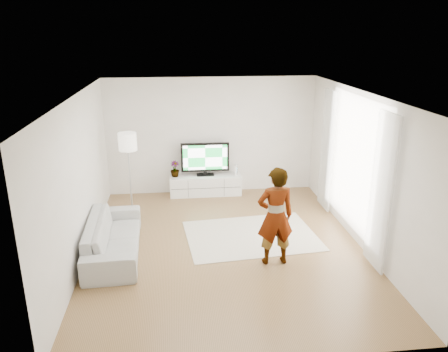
{
  "coord_description": "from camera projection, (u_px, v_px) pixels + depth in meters",
  "views": [
    {
      "loc": [
        -0.83,
        -7.23,
        3.83
      ],
      "look_at": [
        0.02,
        0.4,
        1.25
      ],
      "focal_mm": 35.0,
      "sensor_mm": 36.0,
      "label": 1
    }
  ],
  "objects": [
    {
      "name": "floor",
      "position": [
        225.0,
        247.0,
        8.11
      ],
      "size": [
        6.0,
        6.0,
        0.0
      ],
      "primitive_type": "plane",
      "color": "olive",
      "rests_on": "ground"
    },
    {
      "name": "ceiling",
      "position": [
        226.0,
        95.0,
        7.22
      ],
      "size": [
        6.0,
        6.0,
        0.0
      ],
      "primitive_type": "plane",
      "color": "white",
      "rests_on": "wall_back"
    },
    {
      "name": "wall_left",
      "position": [
        79.0,
        180.0,
        7.41
      ],
      "size": [
        0.02,
        6.0,
        2.8
      ],
      "primitive_type": "cube",
      "color": "white",
      "rests_on": "floor"
    },
    {
      "name": "wall_right",
      "position": [
        362.0,
        170.0,
        7.93
      ],
      "size": [
        0.02,
        6.0,
        2.8
      ],
      "primitive_type": "cube",
      "color": "white",
      "rests_on": "floor"
    },
    {
      "name": "wall_back",
      "position": [
        211.0,
        136.0,
        10.49
      ],
      "size": [
        5.0,
        0.02,
        2.8
      ],
      "primitive_type": "cube",
      "color": "white",
      "rests_on": "floor"
    },
    {
      "name": "wall_front",
      "position": [
        256.0,
        260.0,
        4.84
      ],
      "size": [
        5.0,
        0.02,
        2.8
      ],
      "primitive_type": "cube",
      "color": "white",
      "rests_on": "floor"
    },
    {
      "name": "window",
      "position": [
        355.0,
        163.0,
        8.19
      ],
      "size": [
        0.01,
        2.6,
        2.5
      ],
      "primitive_type": "cube",
      "color": "white",
      "rests_on": "wall_right"
    },
    {
      "name": "curtain_near",
      "position": [
        381.0,
        193.0,
        6.99
      ],
      "size": [
        0.04,
        0.7,
        2.6
      ],
      "primitive_type": "cube",
      "color": "white",
      "rests_on": "floor"
    },
    {
      "name": "curtain_far",
      "position": [
        327.0,
        150.0,
        9.44
      ],
      "size": [
        0.04,
        0.7,
        2.6
      ],
      "primitive_type": "cube",
      "color": "white",
      "rests_on": "floor"
    },
    {
      "name": "media_console",
      "position": [
        206.0,
        185.0,
        10.62
      ],
      "size": [
        1.72,
        0.49,
        0.48
      ],
      "color": "white",
      "rests_on": "floor"
    },
    {
      "name": "television",
      "position": [
        205.0,
        158.0,
        10.43
      ],
      "size": [
        1.15,
        0.23,
        0.8
      ],
      "color": "black",
      "rests_on": "media_console"
    },
    {
      "name": "game_console",
      "position": [
        236.0,
        170.0,
        10.59
      ],
      "size": [
        0.09,
        0.18,
        0.24
      ],
      "rotation": [
        0.0,
        0.0,
        -0.24
      ],
      "color": "white",
      "rests_on": "media_console"
    },
    {
      "name": "potted_plant",
      "position": [
        175.0,
        169.0,
        10.41
      ],
      "size": [
        0.27,
        0.27,
        0.38
      ],
      "primitive_type": "imported",
      "rotation": [
        0.0,
        0.0,
        0.34
      ],
      "color": "#3F7238",
      "rests_on": "media_console"
    },
    {
      "name": "rug",
      "position": [
        251.0,
        236.0,
        8.53
      ],
      "size": [
        2.65,
        2.02,
        0.01
      ],
      "primitive_type": "cube",
      "rotation": [
        0.0,
        0.0,
        0.09
      ],
      "color": "beige",
      "rests_on": "floor"
    },
    {
      "name": "player",
      "position": [
        275.0,
        216.0,
        7.29
      ],
      "size": [
        0.65,
        0.45,
        1.72
      ],
      "primitive_type": "imported",
      "rotation": [
        0.0,
        0.0,
        3.21
      ],
      "color": "#334772",
      "rests_on": "rug"
    },
    {
      "name": "sofa",
      "position": [
        113.0,
        237.0,
        7.78
      ],
      "size": [
        0.97,
        2.28,
        0.66
      ],
      "primitive_type": "imported",
      "rotation": [
        0.0,
        0.0,
        1.61
      ],
      "color": "#A5A5A0",
      "rests_on": "floor"
    },
    {
      "name": "floor_lamp",
      "position": [
        128.0,
        145.0,
        9.31
      ],
      "size": [
        0.39,
        0.39,
        1.76
      ],
      "color": "silver",
      "rests_on": "floor"
    }
  ]
}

